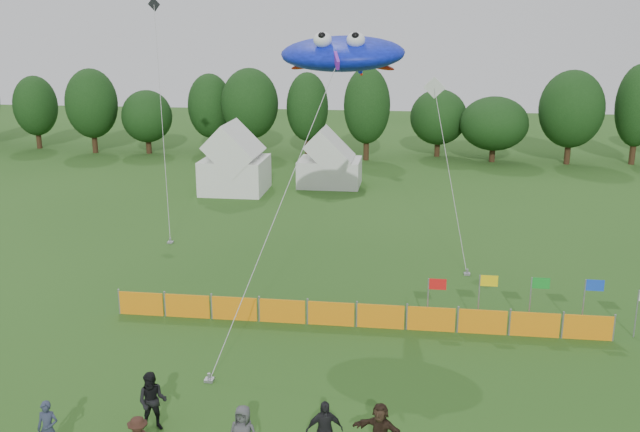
# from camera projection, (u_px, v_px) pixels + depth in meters

# --- Properties ---
(treeline) EXTENTS (104.57, 8.78, 8.36)m
(treeline) POSITION_uv_depth(u_px,v_px,m) (397.00, 112.00, 62.65)
(treeline) COLOR #382314
(treeline) RESTS_ON ground
(tent_left) EXTENTS (4.51, 4.51, 3.98)m
(tent_left) POSITION_uv_depth(u_px,v_px,m) (235.00, 164.00, 50.98)
(tent_left) COLOR white
(tent_left) RESTS_ON ground
(tent_right) EXTENTS (4.62, 3.70, 3.26)m
(tent_right) POSITION_uv_depth(u_px,v_px,m) (330.00, 164.00, 52.95)
(tent_right) COLOR silver
(tent_right) RESTS_ON ground
(barrier_fence) EXTENTS (19.90, 0.06, 1.00)m
(barrier_fence) POSITION_uv_depth(u_px,v_px,m) (356.00, 315.00, 28.61)
(barrier_fence) COLOR orange
(barrier_fence) RESTS_ON ground
(flag_row) EXTENTS (8.73, 0.29, 2.29)m
(flag_row) POSITION_uv_depth(u_px,v_px,m) (535.00, 297.00, 27.94)
(flag_row) COLOR gray
(flag_row) RESTS_ON ground
(spectator_a) EXTENTS (0.64, 0.45, 1.66)m
(spectator_a) POSITION_uv_depth(u_px,v_px,m) (48.00, 429.00, 20.06)
(spectator_a) COLOR #293045
(spectator_a) RESTS_ON ground
(spectator_b) EXTENTS (0.99, 0.81, 1.85)m
(spectator_b) POSITION_uv_depth(u_px,v_px,m) (152.00, 401.00, 21.30)
(spectator_b) COLOR black
(spectator_b) RESTS_ON ground
(spectator_d) EXTENTS (1.14, 0.73, 1.81)m
(spectator_d) POSITION_uv_depth(u_px,v_px,m) (324.00, 431.00, 19.82)
(spectator_d) COLOR black
(spectator_d) RESTS_ON ground
(spectator_f) EXTENTS (1.62, 0.99, 1.66)m
(spectator_f) POSITION_uv_depth(u_px,v_px,m) (380.00, 431.00, 19.95)
(spectator_f) COLOR black
(spectator_f) RESTS_ON ground
(stingray_kite) EXTENTS (6.80, 16.35, 11.57)m
(stingray_kite) POSITION_uv_depth(u_px,v_px,m) (344.00, 54.00, 30.16)
(stingray_kite) COLOR #1024E8
(stingray_kite) RESTS_ON ground
(small_kite_white) EXTENTS (2.56, 5.85, 9.09)m
(small_kite_white) POSITION_uv_depth(u_px,v_px,m) (443.00, 137.00, 36.93)
(small_kite_white) COLOR white
(small_kite_white) RESTS_ON ground
(small_kite_dark) EXTENTS (3.67, 8.26, 13.35)m
(small_kite_dark) POSITION_uv_depth(u_px,v_px,m) (160.00, 96.00, 42.22)
(small_kite_dark) COLOR black
(small_kite_dark) RESTS_ON ground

